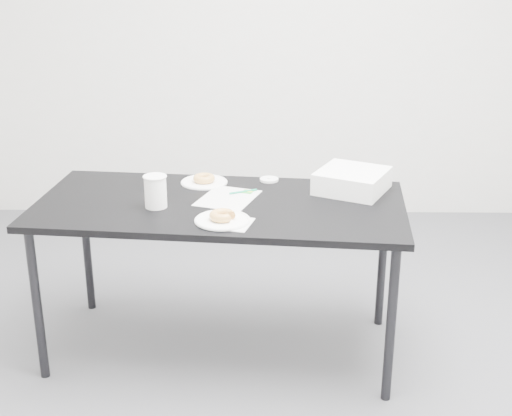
{
  "coord_description": "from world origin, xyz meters",
  "views": [
    {
      "loc": [
        0.04,
        -2.84,
        1.84
      ],
      "look_at": [
        -0.01,
        0.02,
        0.77
      ],
      "focal_mm": 50.0,
      "sensor_mm": 36.0,
      "label": 1
    }
  ],
  "objects_px": {
    "scorecard": "(228,198)",
    "donut_far": "(204,178)",
    "coffee_cup": "(156,191)",
    "pen": "(243,192)",
    "table": "(220,214)",
    "plate_far": "(204,182)",
    "bakery_box": "(352,181)",
    "plate_near": "(222,220)",
    "donut_near": "(222,215)"
  },
  "relations": [
    {
      "from": "scorecard",
      "to": "donut_far",
      "type": "relative_size",
      "value": 2.78
    },
    {
      "from": "scorecard",
      "to": "coffee_cup",
      "type": "height_order",
      "value": "coffee_cup"
    },
    {
      "from": "scorecard",
      "to": "pen",
      "type": "relative_size",
      "value": 2.15
    },
    {
      "from": "table",
      "to": "plate_far",
      "type": "xyz_separation_m",
      "value": [
        -0.09,
        0.27,
        0.06
      ]
    },
    {
      "from": "bakery_box",
      "to": "coffee_cup",
      "type": "bearing_deg",
      "value": -139.11
    },
    {
      "from": "table",
      "to": "pen",
      "type": "xyz_separation_m",
      "value": [
        0.1,
        0.13,
        0.06
      ]
    },
    {
      "from": "plate_near",
      "to": "scorecard",
      "type": "bearing_deg",
      "value": 88.58
    },
    {
      "from": "plate_far",
      "to": "bakery_box",
      "type": "height_order",
      "value": "bakery_box"
    },
    {
      "from": "pen",
      "to": "coffee_cup",
      "type": "xyz_separation_m",
      "value": [
        -0.38,
        -0.19,
        0.07
      ]
    },
    {
      "from": "bakery_box",
      "to": "pen",
      "type": "bearing_deg",
      "value": -149.29
    },
    {
      "from": "coffee_cup",
      "to": "scorecard",
      "type": "bearing_deg",
      "value": 20.94
    },
    {
      "from": "donut_near",
      "to": "plate_far",
      "type": "xyz_separation_m",
      "value": [
        -0.12,
        0.5,
        -0.02
      ]
    },
    {
      "from": "plate_far",
      "to": "bakery_box",
      "type": "distance_m",
      "value": 0.71
    },
    {
      "from": "plate_far",
      "to": "coffee_cup",
      "type": "xyz_separation_m",
      "value": [
        -0.18,
        -0.34,
        0.07
      ]
    },
    {
      "from": "table",
      "to": "donut_near",
      "type": "bearing_deg",
      "value": -78.2
    },
    {
      "from": "plate_near",
      "to": "donut_far",
      "type": "xyz_separation_m",
      "value": [
        -0.12,
        0.5,
        0.02
      ]
    },
    {
      "from": "pen",
      "to": "plate_far",
      "type": "xyz_separation_m",
      "value": [
        -0.19,
        0.14,
        -0.0
      ]
    },
    {
      "from": "plate_far",
      "to": "bakery_box",
      "type": "bearing_deg",
      "value": -8.36
    },
    {
      "from": "plate_near",
      "to": "plate_far",
      "type": "relative_size",
      "value": 1.04
    },
    {
      "from": "donut_far",
      "to": "bakery_box",
      "type": "bearing_deg",
      "value": -8.36
    },
    {
      "from": "pen",
      "to": "donut_far",
      "type": "height_order",
      "value": "donut_far"
    },
    {
      "from": "plate_near",
      "to": "coffee_cup",
      "type": "xyz_separation_m",
      "value": [
        -0.3,
        0.17,
        0.07
      ]
    },
    {
      "from": "plate_near",
      "to": "table",
      "type": "bearing_deg",
      "value": 96.35
    },
    {
      "from": "table",
      "to": "plate_far",
      "type": "bearing_deg",
      "value": 114.3
    },
    {
      "from": "scorecard",
      "to": "pen",
      "type": "xyz_separation_m",
      "value": [
        0.07,
        0.07,
        0.01
      ]
    },
    {
      "from": "donut_near",
      "to": "plate_near",
      "type": "bearing_deg",
      "value": 0.0
    },
    {
      "from": "plate_far",
      "to": "coffee_cup",
      "type": "height_order",
      "value": "coffee_cup"
    },
    {
      "from": "donut_near",
      "to": "coffee_cup",
      "type": "height_order",
      "value": "coffee_cup"
    },
    {
      "from": "coffee_cup",
      "to": "pen",
      "type": "bearing_deg",
      "value": 27.07
    },
    {
      "from": "scorecard",
      "to": "donut_near",
      "type": "distance_m",
      "value": 0.29
    },
    {
      "from": "plate_near",
      "to": "donut_far",
      "type": "bearing_deg",
      "value": 103.28
    },
    {
      "from": "scorecard",
      "to": "bakery_box",
      "type": "distance_m",
      "value": 0.59
    },
    {
      "from": "donut_far",
      "to": "bakery_box",
      "type": "distance_m",
      "value": 0.71
    },
    {
      "from": "scorecard",
      "to": "plate_far",
      "type": "distance_m",
      "value": 0.25
    },
    {
      "from": "table",
      "to": "pen",
      "type": "relative_size",
      "value": 12.58
    },
    {
      "from": "scorecard",
      "to": "plate_near",
      "type": "relative_size",
      "value": 1.26
    },
    {
      "from": "table",
      "to": "donut_far",
      "type": "xyz_separation_m",
      "value": [
        -0.09,
        0.27,
        0.08
      ]
    },
    {
      "from": "pen",
      "to": "plate_far",
      "type": "relative_size",
      "value": 0.61
    },
    {
      "from": "scorecard",
      "to": "plate_near",
      "type": "height_order",
      "value": "plate_near"
    },
    {
      "from": "plate_near",
      "to": "donut_far",
      "type": "distance_m",
      "value": 0.52
    },
    {
      "from": "plate_far",
      "to": "donut_far",
      "type": "xyz_separation_m",
      "value": [
        0.0,
        0.0,
        0.02
      ]
    },
    {
      "from": "plate_far",
      "to": "scorecard",
      "type": "bearing_deg",
      "value": -59.92
    },
    {
      "from": "pen",
      "to": "plate_near",
      "type": "relative_size",
      "value": 0.58
    },
    {
      "from": "scorecard",
      "to": "donut_near",
      "type": "relative_size",
      "value": 2.67
    },
    {
      "from": "bakery_box",
      "to": "donut_far",
      "type": "bearing_deg",
      "value": -162.24
    },
    {
      "from": "scorecard",
      "to": "coffee_cup",
      "type": "distance_m",
      "value": 0.34
    },
    {
      "from": "plate_near",
      "to": "bakery_box",
      "type": "bearing_deg",
      "value": 34.61
    },
    {
      "from": "plate_far",
      "to": "bakery_box",
      "type": "xyz_separation_m",
      "value": [
        0.7,
        -0.1,
        0.05
      ]
    },
    {
      "from": "coffee_cup",
      "to": "donut_near",
      "type": "bearing_deg",
      "value": -29.23
    },
    {
      "from": "table",
      "to": "donut_far",
      "type": "bearing_deg",
      "value": 114.3
    }
  ]
}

